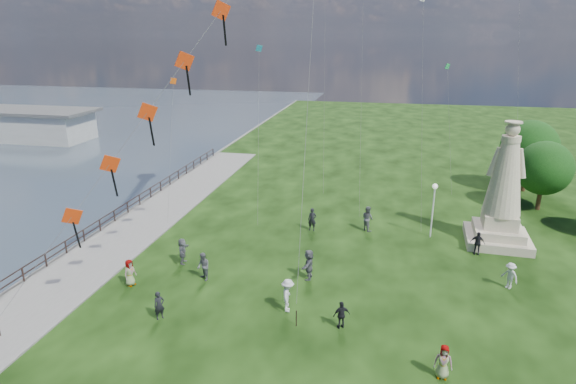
% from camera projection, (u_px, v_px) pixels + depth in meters
% --- Properties ---
extents(waterfront, '(200.00, 200.00, 1.51)m').
position_uv_depth(waterfront, '(90.00, 251.00, 33.24)').
color(waterfront, '#2D3844').
rests_on(waterfront, ground).
extents(statue, '(4.49, 4.49, 8.71)m').
position_uv_depth(statue, '(503.00, 199.00, 33.38)').
color(statue, tan).
rests_on(statue, ground).
extents(lamppost, '(0.38, 0.38, 4.09)m').
position_uv_depth(lamppost, '(434.00, 199.00, 34.45)').
color(lamppost, silver).
rests_on(lamppost, ground).
extents(tree_row, '(8.79, 15.12, 6.77)m').
position_uv_depth(tree_row, '(552.00, 163.00, 40.81)').
color(tree_row, '#382314').
rests_on(tree_row, ground).
extents(person_0, '(0.65, 0.66, 1.54)m').
position_uv_depth(person_0, '(159.00, 305.00, 24.95)').
color(person_0, black).
rests_on(person_0, ground).
extents(person_1, '(0.97, 0.96, 1.74)m').
position_uv_depth(person_1, '(203.00, 267.00, 28.90)').
color(person_1, '#595960').
rests_on(person_1, ground).
extents(person_2, '(0.78, 1.27, 1.85)m').
position_uv_depth(person_2, '(288.00, 295.00, 25.62)').
color(person_2, silver).
rests_on(person_2, ground).
extents(person_3, '(0.98, 0.79, 1.49)m').
position_uv_depth(person_3, '(342.00, 315.00, 24.16)').
color(person_3, black).
rests_on(person_3, ground).
extents(person_4, '(0.80, 0.52, 1.59)m').
position_uv_depth(person_4, '(443.00, 362.00, 20.61)').
color(person_4, '#595960').
rests_on(person_4, ground).
extents(person_5, '(0.95, 1.69, 1.72)m').
position_uv_depth(person_5, '(183.00, 251.00, 31.04)').
color(person_5, '#595960').
rests_on(person_5, ground).
extents(person_6, '(0.65, 0.44, 1.75)m').
position_uv_depth(person_6, '(312.00, 219.00, 36.28)').
color(person_6, black).
rests_on(person_6, ground).
extents(person_7, '(1.06, 1.08, 1.92)m').
position_uv_depth(person_7, '(368.00, 218.00, 36.26)').
color(person_7, '#595960').
rests_on(person_7, ground).
extents(person_8, '(1.10, 1.13, 1.61)m').
position_uv_depth(person_8, '(510.00, 276.00, 27.96)').
color(person_8, silver).
rests_on(person_8, ground).
extents(person_9, '(1.02, 0.67, 1.60)m').
position_uv_depth(person_9, '(477.00, 243.00, 32.37)').
color(person_9, black).
rests_on(person_9, ground).
extents(person_10, '(0.71, 0.91, 1.63)m').
position_uv_depth(person_10, '(130.00, 273.00, 28.30)').
color(person_10, '#595960').
rests_on(person_10, ground).
extents(person_11, '(0.81, 1.77, 1.89)m').
position_uv_depth(person_11, '(309.00, 264.00, 29.03)').
color(person_11, '#595960').
rests_on(person_11, ground).
extents(red_kite_train, '(11.37, 9.35, 18.22)m').
position_uv_depth(red_kite_train, '(163.00, 95.00, 23.93)').
color(red_kite_train, black).
rests_on(red_kite_train, ground).
extents(small_kites, '(31.19, 17.24, 24.47)m').
position_uv_depth(small_kites, '(386.00, 42.00, 38.64)').
color(small_kites, '#166B84').
rests_on(small_kites, ground).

